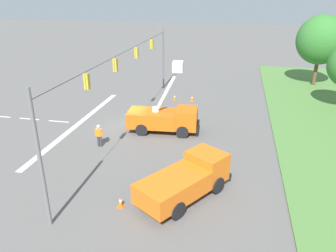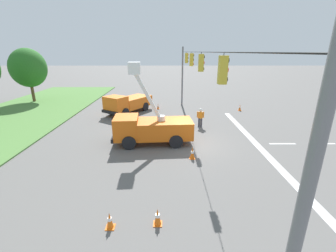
{
  "view_description": "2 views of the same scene",
  "coord_description": "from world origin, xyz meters",
  "px_view_note": "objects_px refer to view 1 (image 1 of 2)",
  "views": [
    {
      "loc": [
        24.95,
        8.68,
        10.99
      ],
      "look_at": [
        2.29,
        3.83,
        1.4
      ],
      "focal_mm": 35.0,
      "sensor_mm": 36.0,
      "label": 1
    },
    {
      "loc": [
        -15.63,
        1.92,
        6.62
      ],
      "look_at": [
        0.46,
        1.85,
        1.28
      ],
      "focal_mm": 24.0,
      "sensor_mm": 36.0,
      "label": 2
    }
  ],
  "objects_px": {
    "utility_truck_support_near": "(187,179)",
    "traffic_cone_foreground_left": "(192,98)",
    "traffic_cone_mid_left": "(175,97)",
    "traffic_cone_near_bucket": "(121,202)",
    "utility_truck_bucket_lift": "(165,117)",
    "tree_far_west": "(321,40)",
    "road_worker": "(99,134)",
    "traffic_cone_mid_right": "(141,114)"
  },
  "relations": [
    {
      "from": "tree_far_west",
      "to": "utility_truck_bucket_lift",
      "type": "distance_m",
      "value": 23.89
    },
    {
      "from": "utility_truck_support_near",
      "to": "traffic_cone_foreground_left",
      "type": "height_order",
      "value": "utility_truck_support_near"
    },
    {
      "from": "utility_truck_bucket_lift",
      "to": "traffic_cone_mid_right",
      "type": "xyz_separation_m",
      "value": [
        -2.65,
        -2.82,
        -0.91
      ]
    },
    {
      "from": "road_worker",
      "to": "traffic_cone_mid_left",
      "type": "distance_m",
      "value": 12.79
    },
    {
      "from": "utility_truck_support_near",
      "to": "traffic_cone_near_bucket",
      "type": "distance_m",
      "value": 3.87
    },
    {
      "from": "traffic_cone_mid_left",
      "to": "traffic_cone_near_bucket",
      "type": "bearing_deg",
      "value": 2.11
    },
    {
      "from": "utility_truck_bucket_lift",
      "to": "traffic_cone_near_bucket",
      "type": "bearing_deg",
      "value": -0.55
    },
    {
      "from": "tree_far_west",
      "to": "road_worker",
      "type": "distance_m",
      "value": 29.5
    },
    {
      "from": "tree_far_west",
      "to": "traffic_cone_near_bucket",
      "type": "bearing_deg",
      "value": -27.79
    },
    {
      "from": "road_worker",
      "to": "traffic_cone_mid_right",
      "type": "bearing_deg",
      "value": 167.69
    },
    {
      "from": "utility_truck_bucket_lift",
      "to": "road_worker",
      "type": "height_order",
      "value": "utility_truck_bucket_lift"
    },
    {
      "from": "utility_truck_bucket_lift",
      "to": "traffic_cone_near_bucket",
      "type": "distance_m",
      "value": 10.71
    },
    {
      "from": "traffic_cone_foreground_left",
      "to": "traffic_cone_near_bucket",
      "type": "distance_m",
      "value": 19.37
    },
    {
      "from": "traffic_cone_mid_right",
      "to": "traffic_cone_foreground_left",
      "type": "bearing_deg",
      "value": 147.19
    },
    {
      "from": "traffic_cone_mid_right",
      "to": "traffic_cone_mid_left",
      "type": "bearing_deg",
      "value": 160.99
    },
    {
      "from": "tree_far_west",
      "to": "road_worker",
      "type": "xyz_separation_m",
      "value": [
        21.87,
        -19.27,
        -4.58
      ]
    },
    {
      "from": "utility_truck_bucket_lift",
      "to": "traffic_cone_mid_right",
      "type": "relative_size",
      "value": 7.46
    },
    {
      "from": "utility_truck_bucket_lift",
      "to": "traffic_cone_mid_left",
      "type": "xyz_separation_m",
      "value": [
        -8.5,
        -0.81,
        -0.95
      ]
    },
    {
      "from": "tree_far_west",
      "to": "utility_truck_support_near",
      "type": "bearing_deg",
      "value": -23.59
    },
    {
      "from": "utility_truck_bucket_lift",
      "to": "traffic_cone_foreground_left",
      "type": "height_order",
      "value": "utility_truck_bucket_lift"
    },
    {
      "from": "tree_far_west",
      "to": "traffic_cone_mid_left",
      "type": "relative_size",
      "value": 11.59
    },
    {
      "from": "traffic_cone_foreground_left",
      "to": "traffic_cone_mid_right",
      "type": "distance_m",
      "value": 7.17
    },
    {
      "from": "tree_far_west",
      "to": "traffic_cone_mid_right",
      "type": "xyz_separation_m",
      "value": [
        15.42,
        -17.86,
        -5.17
      ]
    },
    {
      "from": "traffic_cone_mid_left",
      "to": "utility_truck_bucket_lift",
      "type": "bearing_deg",
      "value": 5.43
    },
    {
      "from": "utility_truck_bucket_lift",
      "to": "traffic_cone_mid_left",
      "type": "height_order",
      "value": "utility_truck_bucket_lift"
    },
    {
      "from": "tree_far_west",
      "to": "utility_truck_support_near",
      "type": "distance_m",
      "value": 29.77
    },
    {
      "from": "traffic_cone_foreground_left",
      "to": "traffic_cone_mid_left",
      "type": "distance_m",
      "value": 1.88
    },
    {
      "from": "traffic_cone_foreground_left",
      "to": "utility_truck_bucket_lift",
      "type": "bearing_deg",
      "value": -6.97
    },
    {
      "from": "traffic_cone_foreground_left",
      "to": "road_worker",
      "type": "bearing_deg",
      "value": -22.98
    },
    {
      "from": "utility_truck_bucket_lift",
      "to": "traffic_cone_foreground_left",
      "type": "xyz_separation_m",
      "value": [
        -8.67,
        1.06,
        -0.97
      ]
    },
    {
      "from": "traffic_cone_foreground_left",
      "to": "tree_far_west",
      "type": "bearing_deg",
      "value": 123.9
    },
    {
      "from": "traffic_cone_mid_left",
      "to": "traffic_cone_near_bucket",
      "type": "relative_size",
      "value": 1.1
    },
    {
      "from": "tree_far_west",
      "to": "traffic_cone_foreground_left",
      "type": "height_order",
      "value": "tree_far_west"
    },
    {
      "from": "road_worker",
      "to": "traffic_cone_near_bucket",
      "type": "relative_size",
      "value": 2.66
    },
    {
      "from": "utility_truck_support_near",
      "to": "traffic_cone_foreground_left",
      "type": "distance_m",
      "value": 17.74
    },
    {
      "from": "tree_far_west",
      "to": "traffic_cone_mid_right",
      "type": "height_order",
      "value": "tree_far_west"
    },
    {
      "from": "utility_truck_support_near",
      "to": "traffic_cone_mid_left",
      "type": "height_order",
      "value": "utility_truck_support_near"
    },
    {
      "from": "road_worker",
      "to": "utility_truck_support_near",
      "type": "bearing_deg",
      "value": 55.69
    },
    {
      "from": "traffic_cone_mid_right",
      "to": "tree_far_west",
      "type": "bearing_deg",
      "value": 130.8
    },
    {
      "from": "traffic_cone_mid_left",
      "to": "tree_far_west",
      "type": "bearing_deg",
      "value": 121.12
    },
    {
      "from": "traffic_cone_foreground_left",
      "to": "traffic_cone_near_bucket",
      "type": "xyz_separation_m",
      "value": [
        19.33,
        -1.16,
        -0.02
      ]
    },
    {
      "from": "tree_far_west",
      "to": "utility_truck_bucket_lift",
      "type": "bearing_deg",
      "value": -39.77
    }
  ]
}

